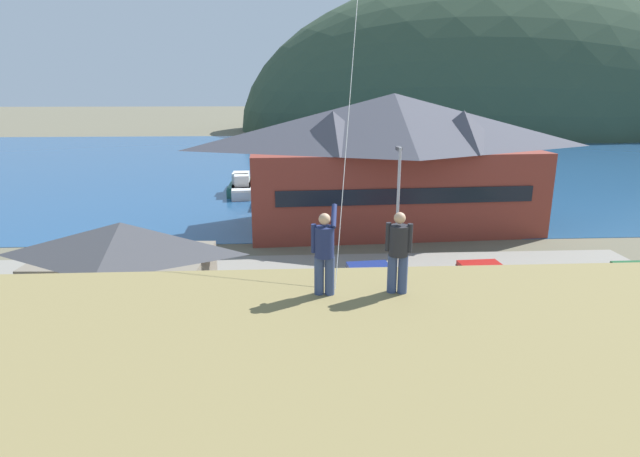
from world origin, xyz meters
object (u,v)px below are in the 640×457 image
object	(u,v)px
parked_car_front_row_end	(325,362)
parking_light_pole	(398,205)
harbor_lodge	(392,158)
moored_boat_wharfside	(242,185)
wharf_dock	(274,195)
parked_car_mid_row_far	(11,302)
parked_car_lone_by_shed	(479,280)
moored_boat_outer_mooring	(310,197)
parked_car_mid_row_near	(367,282)
person_companion	(398,250)
moored_boat_inner_slip	(242,188)
parked_car_back_row_right	(639,281)
parked_car_back_row_left	(509,361)
person_kite_flyer	(324,251)
storage_shed_near_lot	(125,272)

from	to	relation	value
parked_car_front_row_end	parking_light_pole	world-z (taller)	parking_light_pole
harbor_lodge	moored_boat_wharfside	distance (m)	20.25
wharf_dock	parking_light_pole	bearing A→B (deg)	-71.69
harbor_lodge	parking_light_pole	bearing A→B (deg)	-99.36
parked_car_mid_row_far	parked_car_lone_by_shed	xyz separation A→B (m)	(22.55, 1.49, 0.00)
parked_car_mid_row_far	parked_car_front_row_end	bearing A→B (deg)	-23.56
harbor_lodge	moored_boat_outer_mooring	world-z (taller)	harbor_lodge
wharf_dock	parked_car_mid_row_near	xyz separation A→B (m)	(5.55, -25.88, 0.71)
wharf_dock	parking_light_pole	world-z (taller)	parking_light_pole
wharf_dock	person_companion	size ratio (longest dim) A/B	6.86
moored_boat_inner_slip	parking_light_pole	xyz separation A→B (m)	(10.93, -24.51, 3.64)
moored_boat_outer_mooring	parking_light_pole	size ratio (longest dim) A/B	0.96
parked_car_lone_by_shed	parking_light_pole	size ratio (longest dim) A/B	0.58
wharf_dock	parked_car_back_row_right	world-z (taller)	parked_car_back_row_right
parked_car_front_row_end	parked_car_mid_row_near	xyz separation A→B (m)	(2.66, 7.77, 0.00)
parked_car_lone_by_shed	parked_car_mid_row_far	bearing A→B (deg)	-176.22
moored_boat_inner_slip	parked_car_back_row_right	size ratio (longest dim) A/B	1.56
parked_car_mid_row_far	parked_car_mid_row_near	world-z (taller)	same
harbor_lodge	parked_car_mid_row_far	world-z (taller)	harbor_lodge
parked_car_mid_row_far	parked_car_back_row_left	world-z (taller)	same
harbor_lodge	parked_car_mid_row_far	xyz separation A→B (m)	(-20.71, -15.92, -4.38)
parked_car_back_row_right	parked_car_lone_by_shed	size ratio (longest dim) A/B	0.98
parked_car_front_row_end	parked_car_back_row_left	size ratio (longest dim) A/B	0.98
moored_boat_inner_slip	parked_car_front_row_end	size ratio (longest dim) A/B	1.55
person_companion	harbor_lodge	bearing A→B (deg)	79.14
moored_boat_inner_slip	parked_car_mid_row_far	world-z (taller)	moored_boat_inner_slip
moored_boat_outer_mooring	parked_car_front_row_end	distance (m)	30.55
parked_car_front_row_end	parked_car_back_row_left	xyz separation A→B (m)	(6.65, -0.31, 0.00)
parked_car_lone_by_shed	person_kite_flyer	world-z (taller)	person_kite_flyer
moored_boat_wharfside	parked_car_mid_row_near	bearing A→B (deg)	-72.71
harbor_lodge	parked_car_back_row_right	bearing A→B (deg)	-56.52
parked_car_mid_row_near	person_companion	bearing A→B (deg)	-96.27
wharf_dock	moored_boat_inner_slip	world-z (taller)	moored_boat_inner_slip
wharf_dock	moored_boat_outer_mooring	xyz separation A→B (m)	(3.45, -3.11, 0.37)
harbor_lodge	person_kite_flyer	size ratio (longest dim) A/B	12.45
parked_car_back_row_left	moored_boat_wharfside	bearing A→B (deg)	109.34
parked_car_mid_row_far	parking_light_pole	xyz separation A→B (m)	(18.83, 4.56, 3.29)
moored_boat_wharfside	parked_car_back_row_left	world-z (taller)	moored_boat_wharfside
wharf_dock	moored_boat_inner_slip	xyz separation A→B (m)	(-3.35, 1.59, 0.37)
parked_car_lone_by_shed	parked_car_back_row_left	bearing A→B (deg)	-102.46
storage_shed_near_lot	moored_boat_wharfside	size ratio (longest dim) A/B	1.13
moored_boat_outer_mooring	person_kite_flyer	xyz separation A→B (m)	(-1.00, -36.98, 6.65)
harbor_lodge	moored_boat_inner_slip	bearing A→B (deg)	134.23
storage_shed_near_lot	moored_boat_outer_mooring	distance (m)	26.44
moored_boat_inner_slip	moored_boat_outer_mooring	bearing A→B (deg)	-34.62
wharf_dock	moored_boat_inner_slip	bearing A→B (deg)	154.63
moored_boat_outer_mooring	moored_boat_inner_slip	world-z (taller)	same
parked_car_back_row_right	moored_boat_outer_mooring	bearing A→B (deg)	124.18
harbor_lodge	parked_car_back_row_right	world-z (taller)	harbor_lodge
harbor_lodge	person_kite_flyer	distance (m)	29.43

